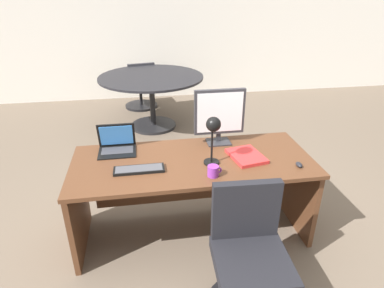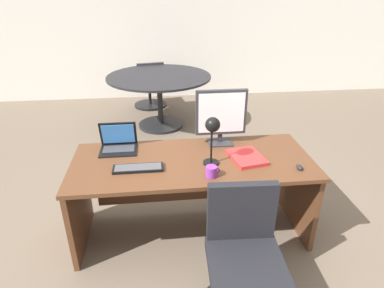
{
  "view_description": "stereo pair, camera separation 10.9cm",
  "coord_description": "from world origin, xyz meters",
  "px_view_note": "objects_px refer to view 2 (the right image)",
  "views": [
    {
      "loc": [
        -0.37,
        -2.25,
        1.97
      ],
      "look_at": [
        0.0,
        0.04,
        0.84
      ],
      "focal_mm": 30.91,
      "sensor_mm": 36.0,
      "label": 1
    },
    {
      "loc": [
        -0.26,
        -2.26,
        1.97
      ],
      "look_at": [
        0.0,
        0.04,
        0.84
      ],
      "focal_mm": 30.91,
      "sensor_mm": 36.0,
      "label": 2
    }
  ],
  "objects_px": {
    "coffee_mug": "(212,172)",
    "meeting_table": "(159,88)",
    "meeting_chair_near": "(150,89)",
    "keyboard": "(138,168)",
    "mouse": "(299,167)",
    "monitor": "(221,114)",
    "book": "(247,157)",
    "desk_lamp": "(212,131)",
    "office_chair": "(244,267)",
    "laptop": "(118,141)",
    "desk": "(192,179)"
  },
  "relations": [
    {
      "from": "coffee_mug",
      "to": "meeting_table",
      "type": "bearing_deg",
      "value": 96.65
    },
    {
      "from": "coffee_mug",
      "to": "meeting_chair_near",
      "type": "relative_size",
      "value": 0.13
    },
    {
      "from": "keyboard",
      "to": "mouse",
      "type": "height_order",
      "value": "mouse"
    },
    {
      "from": "monitor",
      "to": "book",
      "type": "bearing_deg",
      "value": -62.49
    },
    {
      "from": "mouse",
      "to": "monitor",
      "type": "bearing_deg",
      "value": 135.14
    },
    {
      "from": "desk_lamp",
      "to": "meeting_chair_near",
      "type": "bearing_deg",
      "value": 98.22
    },
    {
      "from": "coffee_mug",
      "to": "mouse",
      "type": "bearing_deg",
      "value": 2.45
    },
    {
      "from": "mouse",
      "to": "meeting_chair_near",
      "type": "xyz_separation_m",
      "value": [
        -1.14,
        3.55,
        -0.42
      ]
    },
    {
      "from": "monitor",
      "to": "desk_lamp",
      "type": "bearing_deg",
      "value": -110.26
    },
    {
      "from": "keyboard",
      "to": "office_chair",
      "type": "height_order",
      "value": "office_chair"
    },
    {
      "from": "desk_lamp",
      "to": "coffee_mug",
      "type": "distance_m",
      "value": 0.29
    },
    {
      "from": "desk_lamp",
      "to": "coffee_mug",
      "type": "xyz_separation_m",
      "value": [
        -0.03,
        -0.16,
        -0.24
      ]
    },
    {
      "from": "book",
      "to": "coffee_mug",
      "type": "height_order",
      "value": "coffee_mug"
    },
    {
      "from": "laptop",
      "to": "meeting_table",
      "type": "distance_m",
      "value": 2.2
    },
    {
      "from": "desk_lamp",
      "to": "meeting_chair_near",
      "type": "relative_size",
      "value": 0.49
    },
    {
      "from": "laptop",
      "to": "office_chair",
      "type": "relative_size",
      "value": 0.35
    },
    {
      "from": "office_chair",
      "to": "meeting_table",
      "type": "relative_size",
      "value": 0.59
    },
    {
      "from": "monitor",
      "to": "meeting_chair_near",
      "type": "distance_m",
      "value": 3.18
    },
    {
      "from": "keyboard",
      "to": "coffee_mug",
      "type": "bearing_deg",
      "value": -16.77
    },
    {
      "from": "laptop",
      "to": "meeting_table",
      "type": "relative_size",
      "value": 0.2
    },
    {
      "from": "desk",
      "to": "mouse",
      "type": "xyz_separation_m",
      "value": [
        0.78,
        -0.29,
        0.22
      ]
    },
    {
      "from": "laptop",
      "to": "keyboard",
      "type": "distance_m",
      "value": 0.42
    },
    {
      "from": "monitor",
      "to": "office_chair",
      "type": "height_order",
      "value": "monitor"
    },
    {
      "from": "laptop",
      "to": "desk",
      "type": "bearing_deg",
      "value": -20.4
    },
    {
      "from": "meeting_table",
      "to": "coffee_mug",
      "type": "bearing_deg",
      "value": -83.35
    },
    {
      "from": "meeting_table",
      "to": "laptop",
      "type": "bearing_deg",
      "value": -100.07
    },
    {
      "from": "monitor",
      "to": "keyboard",
      "type": "relative_size",
      "value": 1.28
    },
    {
      "from": "book",
      "to": "office_chair",
      "type": "bearing_deg",
      "value": -104.4
    },
    {
      "from": "keyboard",
      "to": "desk_lamp",
      "type": "distance_m",
      "value": 0.62
    },
    {
      "from": "book",
      "to": "office_chair",
      "type": "xyz_separation_m",
      "value": [
        -0.19,
        -0.75,
        -0.37
      ]
    },
    {
      "from": "desk",
      "to": "coffee_mug",
      "type": "distance_m",
      "value": 0.41
    },
    {
      "from": "book",
      "to": "meeting_chair_near",
      "type": "bearing_deg",
      "value": 103.24
    },
    {
      "from": "monitor",
      "to": "meeting_chair_near",
      "type": "relative_size",
      "value": 0.59
    },
    {
      "from": "desk_lamp",
      "to": "meeting_table",
      "type": "relative_size",
      "value": 0.26
    },
    {
      "from": "desk",
      "to": "mouse",
      "type": "relative_size",
      "value": 25.3
    },
    {
      "from": "monitor",
      "to": "office_chair",
      "type": "xyz_separation_m",
      "value": [
        -0.04,
        -1.05,
        -0.63
      ]
    },
    {
      "from": "laptop",
      "to": "meeting_chair_near",
      "type": "bearing_deg",
      "value": 85.65
    },
    {
      "from": "coffee_mug",
      "to": "office_chair",
      "type": "bearing_deg",
      "value": -76.07
    },
    {
      "from": "desk_lamp",
      "to": "office_chair",
      "type": "height_order",
      "value": "desk_lamp"
    },
    {
      "from": "monitor",
      "to": "laptop",
      "type": "xyz_separation_m",
      "value": [
        -0.86,
        0.0,
        -0.2
      ]
    },
    {
      "from": "keyboard",
      "to": "office_chair",
      "type": "xyz_separation_m",
      "value": [
        0.65,
        -0.68,
        -0.37
      ]
    },
    {
      "from": "desk",
      "to": "office_chair",
      "type": "xyz_separation_m",
      "value": [
        0.24,
        -0.83,
        -0.15
      ]
    },
    {
      "from": "laptop",
      "to": "book",
      "type": "relative_size",
      "value": 0.88
    },
    {
      "from": "mouse",
      "to": "desk",
      "type": "bearing_deg",
      "value": 159.84
    },
    {
      "from": "keyboard",
      "to": "meeting_table",
      "type": "height_order",
      "value": "meeting_table"
    },
    {
      "from": "book",
      "to": "desk",
      "type": "bearing_deg",
      "value": 169.0
    },
    {
      "from": "laptop",
      "to": "desk_lamp",
      "type": "height_order",
      "value": "desk_lamp"
    },
    {
      "from": "laptop",
      "to": "office_chair",
      "type": "bearing_deg",
      "value": -51.84
    },
    {
      "from": "mouse",
      "to": "coffee_mug",
      "type": "xyz_separation_m",
      "value": [
        -0.67,
        -0.03,
        0.02
      ]
    },
    {
      "from": "desk_lamp",
      "to": "office_chair",
      "type": "xyz_separation_m",
      "value": [
        0.1,
        -0.68,
        -0.64
      ]
    }
  ]
}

